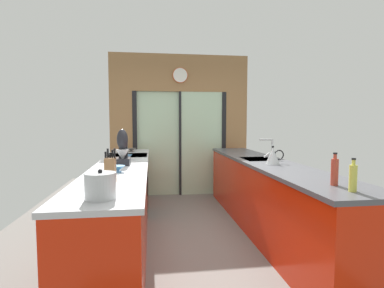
# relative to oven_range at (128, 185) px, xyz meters

# --- Properties ---
(ground_plane) EXTENTS (5.04, 7.60, 0.02)m
(ground_plane) POSITION_rel_oven_range_xyz_m (0.91, -0.65, -0.47)
(ground_plane) COLOR slate
(back_wall_unit) EXTENTS (2.64, 0.12, 2.70)m
(back_wall_unit) POSITION_rel_oven_range_xyz_m (0.91, 1.15, 1.07)
(back_wall_unit) COLOR olive
(back_wall_unit) RESTS_ON ground_plane
(left_counter_run) EXTENTS (0.62, 3.80, 0.92)m
(left_counter_run) POSITION_rel_oven_range_xyz_m (-0.00, -1.12, 0.01)
(left_counter_run) COLOR red
(left_counter_run) RESTS_ON ground_plane
(right_counter_run) EXTENTS (0.62, 3.80, 0.92)m
(right_counter_run) POSITION_rel_oven_range_xyz_m (1.82, -0.95, 0.01)
(right_counter_run) COLOR red
(right_counter_run) RESTS_ON ground_plane
(sink_faucet) EXTENTS (0.19, 0.02, 0.28)m
(sink_faucet) POSITION_rel_oven_range_xyz_m (1.97, -0.70, 0.65)
(sink_faucet) COLOR #B7BABC
(sink_faucet) RESTS_ON right_counter_run
(oven_range) EXTENTS (0.60, 0.60, 0.92)m
(oven_range) POSITION_rel_oven_range_xyz_m (0.00, 0.00, 0.00)
(oven_range) COLOR black
(oven_range) RESTS_ON ground_plane
(mixing_bowl_near) EXTENTS (0.14, 0.14, 0.07)m
(mixing_bowl_near) POSITION_rel_oven_range_xyz_m (0.02, -1.54, 0.50)
(mixing_bowl_near) COLOR teal
(mixing_bowl_near) RESTS_ON left_counter_run
(mixing_bowl_mid) EXTENTS (0.16, 0.16, 0.07)m
(mixing_bowl_mid) POSITION_rel_oven_range_xyz_m (0.02, -0.57, 0.50)
(mixing_bowl_mid) COLOR teal
(mixing_bowl_mid) RESTS_ON left_counter_run
(mixing_bowl_far) EXTENTS (0.18, 0.18, 0.06)m
(mixing_bowl_far) POSITION_rel_oven_range_xyz_m (0.02, 0.53, 0.50)
(mixing_bowl_far) COLOR #514C47
(mixing_bowl_far) RESTS_ON left_counter_run
(knife_block) EXTENTS (0.09, 0.14, 0.29)m
(knife_block) POSITION_rel_oven_range_xyz_m (0.02, -2.09, 0.58)
(knife_block) COLOR brown
(knife_block) RESTS_ON left_counter_run
(stand_mixer) EXTENTS (0.17, 0.27, 0.42)m
(stand_mixer) POSITION_rel_oven_range_xyz_m (0.02, -1.01, 0.63)
(stand_mixer) COLOR black
(stand_mixer) RESTS_ON left_counter_run
(stock_pot) EXTENTS (0.21, 0.21, 0.20)m
(stock_pot) POSITION_rel_oven_range_xyz_m (0.02, -2.58, 0.55)
(stock_pot) COLOR #B7BABC
(stock_pot) RESTS_ON left_counter_run
(kettle) EXTENTS (0.25, 0.17, 0.22)m
(kettle) POSITION_rel_oven_range_xyz_m (1.80, -1.19, 0.56)
(kettle) COLOR #B7BABC
(kettle) RESTS_ON right_counter_run
(soap_bottle_near) EXTENTS (0.05, 0.05, 0.25)m
(soap_bottle_near) POSITION_rel_oven_range_xyz_m (1.80, -2.63, 0.57)
(soap_bottle_near) COLOR #D1CC4C
(soap_bottle_near) RESTS_ON right_counter_run
(soap_bottle_far) EXTENTS (0.06, 0.06, 0.26)m
(soap_bottle_far) POSITION_rel_oven_range_xyz_m (1.80, -2.41, 0.58)
(soap_bottle_far) COLOR #B23D2D
(soap_bottle_far) RESTS_ON right_counter_run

